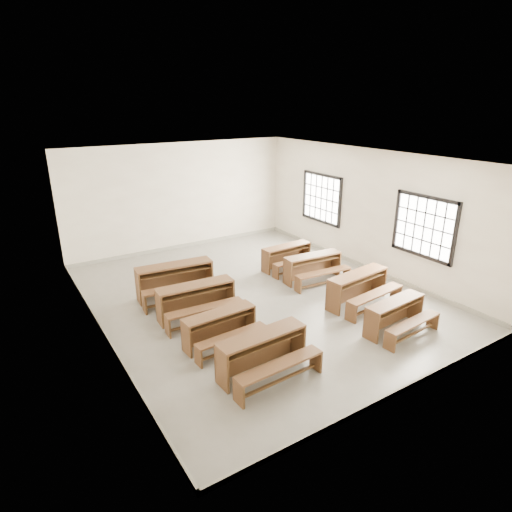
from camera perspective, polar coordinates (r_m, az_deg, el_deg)
room at (r=9.46m, az=0.46°, el=6.62°), size 8.50×8.50×3.20m
desk_set_0 at (r=7.27m, az=1.03°, el=-12.56°), size 1.64×0.91×0.72m
desk_set_1 at (r=8.12m, az=-4.72°, el=-9.28°), size 1.47×0.82×0.64m
desk_set_2 at (r=9.09m, az=-7.88°, el=-5.65°), size 1.68×0.94×0.74m
desk_set_3 at (r=10.09m, az=-10.67°, el=-2.93°), size 1.83×1.07×0.79m
desk_set_4 at (r=8.96m, az=18.19°, el=-7.31°), size 1.48×0.85×0.64m
desk_set_5 at (r=9.85m, az=13.58°, el=-3.96°), size 1.71×1.01×0.73m
desk_set_6 at (r=10.90m, az=7.69°, el=-1.32°), size 1.58×0.90×0.69m
desk_set_7 at (r=11.64m, az=4.21°, el=0.10°), size 1.47×0.81×0.65m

